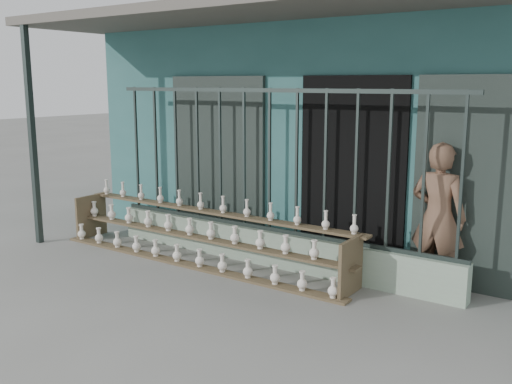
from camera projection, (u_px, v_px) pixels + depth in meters
The scene contains 6 objects.
ground at pixel (205, 294), 6.33m from camera, with size 60.00×60.00×0.00m, color slate.
workshop_building at pixel (366, 125), 9.44m from camera, with size 7.40×6.60×3.21m.
parapet_wall at pixel (269, 247), 7.34m from camera, with size 5.00×0.20×0.45m, color #94AD94.
security_fence at pixel (270, 161), 7.13m from camera, with size 5.00×0.04×1.80m.
shelf_rack at pixel (199, 235), 7.43m from camera, with size 4.50×0.68×0.85m.
elderly_woman at pixel (438, 217), 6.33m from camera, with size 0.61×0.40×1.68m, color brown.
Camera 1 is at (3.86, -4.62, 2.32)m, focal length 40.00 mm.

